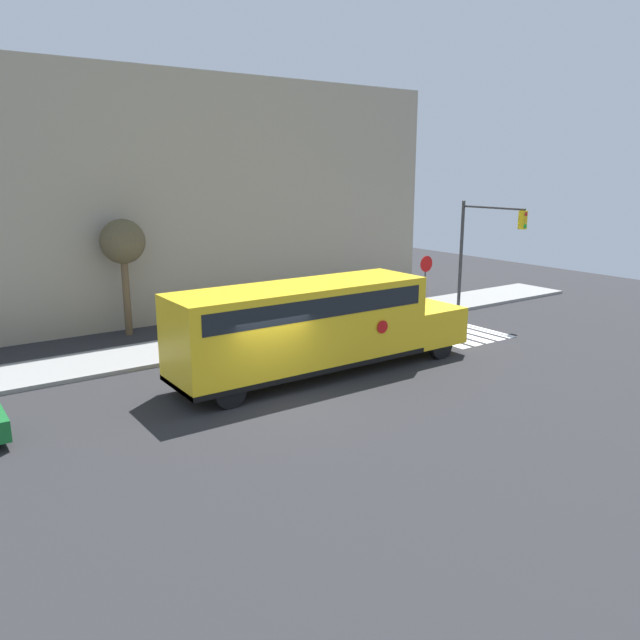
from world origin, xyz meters
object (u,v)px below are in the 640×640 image
(traffic_light, at_px, (481,240))
(tree_near_sidewalk, at_px, (123,244))
(stop_sign, at_px, (426,276))
(school_bus, at_px, (313,324))

(traffic_light, xyz_separation_m, tree_near_sidewalk, (-15.11, 5.81, 0.26))
(stop_sign, height_order, tree_near_sidewalk, tree_near_sidewalk)
(traffic_light, height_order, tree_near_sidewalk, traffic_light)
(traffic_light, bearing_deg, stop_sign, 151.50)
(tree_near_sidewalk, bearing_deg, traffic_light, -21.04)
(school_bus, bearing_deg, tree_near_sidewalk, 110.69)
(school_bus, height_order, tree_near_sidewalk, tree_near_sidewalk)
(school_bus, height_order, traffic_light, traffic_light)
(stop_sign, bearing_deg, traffic_light, -28.50)
(school_bus, xyz_separation_m, stop_sign, (9.43, 4.36, 0.13))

